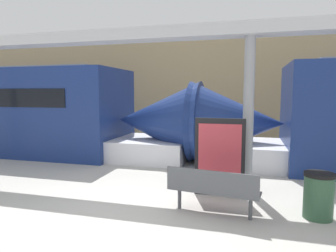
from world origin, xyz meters
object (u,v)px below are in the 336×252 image
(bench_near, at_px, (212,188))
(poster_board, at_px, (219,157))
(trash_bin, at_px, (319,195))
(support_column_near, at_px, (248,115))

(bench_near, bearing_deg, poster_board, 97.43)
(bench_near, relative_size, poster_board, 1.01)
(bench_near, bearing_deg, trash_bin, 20.07)
(bench_near, bearing_deg, support_column_near, 79.22)
(bench_near, xyz_separation_m, poster_board, (0.02, 1.12, 0.34))
(trash_bin, height_order, support_column_near, support_column_near)
(support_column_near, bearing_deg, trash_bin, -46.75)
(poster_board, height_order, support_column_near, support_column_near)
(trash_bin, relative_size, poster_board, 0.49)
(trash_bin, distance_m, poster_board, 2.03)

